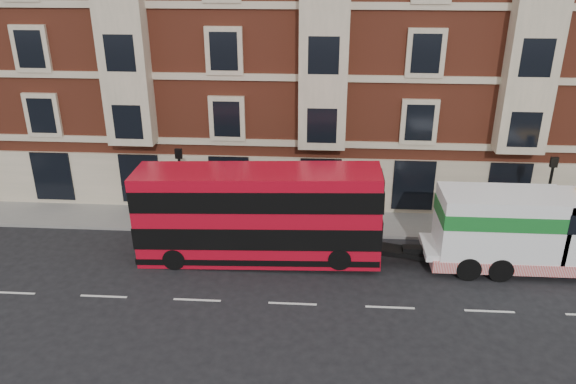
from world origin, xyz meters
name	(u,v)px	position (x,y,z in m)	size (l,w,h in m)	color
ground	(293,304)	(0.00, 0.00, 0.00)	(120.00, 120.00, 0.00)	black
sidewalk	(301,222)	(0.00, 7.50, 0.07)	(90.00, 3.00, 0.15)	slate
victorian_terrace	(317,13)	(0.50, 15.00, 10.07)	(45.00, 12.00, 20.40)	brown
lamp_post_west	(181,183)	(-6.00, 6.20, 2.68)	(0.35, 0.15, 4.35)	black
lamp_post_east	(548,193)	(12.00, 6.20, 2.68)	(0.35, 0.15, 4.35)	black
double_decker_bus	(258,214)	(-1.80, 3.55, 2.38)	(11.10, 2.55, 4.49)	red
tow_truck	(526,230)	(10.26, 3.55, 1.96)	(8.89, 2.63, 3.70)	white
pedestrian	(191,214)	(-5.58, 6.15, 1.00)	(0.62, 0.41, 1.70)	black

